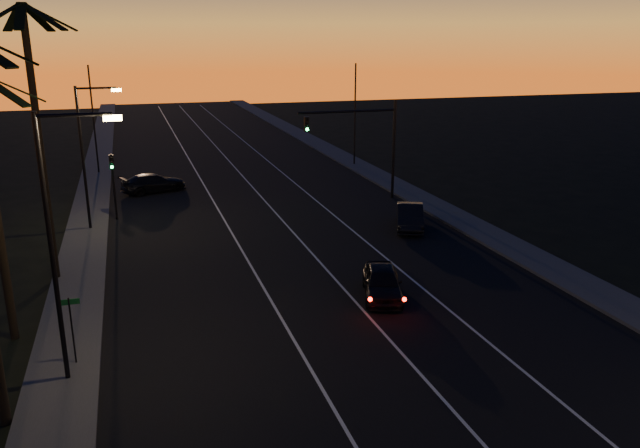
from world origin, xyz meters
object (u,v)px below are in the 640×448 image
object	(u,v)px
lead_car	(382,282)
right_car	(410,217)
cross_car	(154,183)
signal_mast	(363,133)

from	to	relation	value
lead_car	right_car	world-z (taller)	right_car
lead_car	cross_car	world-z (taller)	cross_car
lead_car	cross_car	size ratio (longest dim) A/B	0.93
signal_mast	cross_car	size ratio (longest dim) A/B	1.37
right_car	cross_car	bearing A→B (deg)	135.28
signal_mast	lead_car	world-z (taller)	signal_mast
right_car	signal_mast	bearing A→B (deg)	92.54
lead_car	right_car	size ratio (longest dim) A/B	1.04
signal_mast	cross_car	bearing A→B (deg)	153.83
signal_mast	right_car	world-z (taller)	signal_mast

